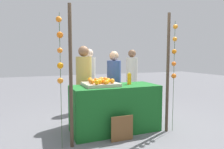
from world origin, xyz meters
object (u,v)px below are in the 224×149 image
vendor_right (114,88)px  juice_bottle (129,79)px  orange_0 (107,82)px  stall_counter (115,108)px  vendor_left (84,88)px  orange_1 (112,81)px  chalkboard_sign (122,129)px

vendor_right → juice_bottle: bearing=-83.0°
orange_0 → stall_counter: bearing=34.7°
vendor_left → orange_1: bearing=-66.3°
stall_counter → vendor_right: (0.25, 0.67, 0.28)m
juice_bottle → vendor_right: (-0.08, 0.63, -0.27)m
juice_bottle → chalkboard_sign: 1.04m
orange_0 → chalkboard_sign: size_ratio=0.16×
stall_counter → orange_0: (-0.22, -0.15, 0.54)m
orange_1 → juice_bottle: (0.43, 0.15, 0.01)m
orange_1 → chalkboard_sign: orange_1 is taller
orange_0 → vendor_left: vendor_left is taller
juice_bottle → orange_0: bearing=-160.9°
orange_0 → vendor_left: size_ratio=0.04×
orange_0 → juice_bottle: juice_bottle is taller
orange_0 → juice_bottle: size_ratio=0.31×
juice_bottle → vendor_right: 0.69m
orange_1 → vendor_right: size_ratio=0.06×
stall_counter → orange_0: 0.60m
stall_counter → juice_bottle: 0.65m
orange_1 → chalkboard_sign: size_ratio=0.20×
stall_counter → vendor_right: bearing=69.2°
vendor_left → vendor_right: bearing=-0.4°
orange_0 → orange_1: 0.12m
stall_counter → chalkboard_sign: (-0.07, -0.50, -0.23)m
vendor_left → chalkboard_sign: bearing=-72.5°
chalkboard_sign → vendor_right: 1.32m
orange_0 → vendor_right: bearing=60.1°
orange_1 → vendor_left: (-0.34, 0.78, -0.22)m
orange_1 → vendor_left: size_ratio=0.05×
orange_1 → orange_0: bearing=-162.7°
stall_counter → juice_bottle: size_ratio=7.15×
orange_1 → vendor_right: bearing=65.7°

